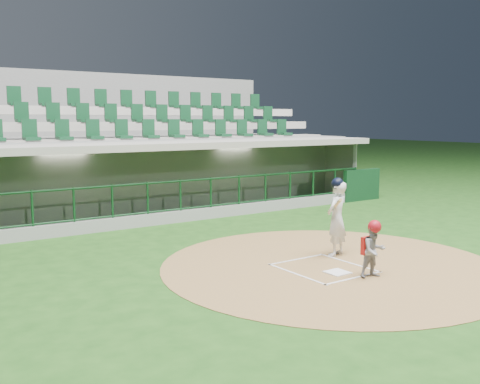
% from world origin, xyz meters
% --- Properties ---
extents(ground, '(120.00, 120.00, 0.00)m').
position_xyz_m(ground, '(0.00, 0.00, 0.00)').
color(ground, '#194112').
rests_on(ground, ground).
extents(dirt_circle, '(7.20, 7.20, 0.01)m').
position_xyz_m(dirt_circle, '(0.30, -0.20, 0.01)').
color(dirt_circle, brown).
rests_on(dirt_circle, ground).
extents(home_plate, '(0.43, 0.43, 0.02)m').
position_xyz_m(home_plate, '(0.00, -0.70, 0.02)').
color(home_plate, white).
rests_on(home_plate, dirt_circle).
extents(batter_box_chalk, '(1.55, 1.80, 0.01)m').
position_xyz_m(batter_box_chalk, '(0.00, -0.30, 0.02)').
color(batter_box_chalk, white).
rests_on(batter_box_chalk, ground).
extents(dugout_structure, '(16.40, 3.70, 3.00)m').
position_xyz_m(dugout_structure, '(-0.00, 7.82, 0.96)').
color(dugout_structure, slate).
rests_on(dugout_structure, ground).
extents(seating_deck, '(17.00, 6.72, 5.15)m').
position_xyz_m(seating_deck, '(0.00, 10.91, 1.42)').
color(seating_deck, slate).
rests_on(seating_deck, ground).
extents(batter, '(0.90, 0.94, 1.78)m').
position_xyz_m(batter, '(0.98, 0.34, 0.90)').
color(batter, silver).
rests_on(batter, dirt_circle).
extents(catcher, '(0.58, 0.50, 1.14)m').
position_xyz_m(catcher, '(0.37, -1.29, 0.58)').
color(catcher, gray).
rests_on(catcher, dirt_circle).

